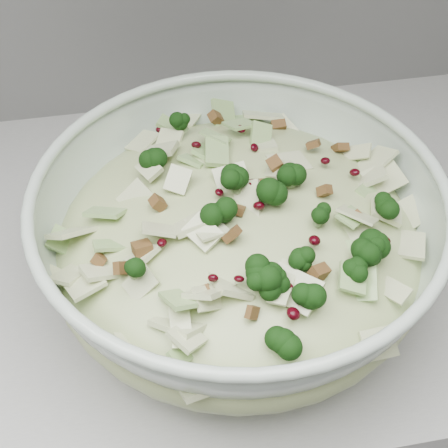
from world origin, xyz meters
The scene contains 3 objects.
counter centered at (0.00, 1.70, 0.45)m, with size 3.60×0.60×0.90m, color #ABABA7.
mixing_bowl centered at (-0.41, 1.60, 0.98)m, with size 0.49×0.49×0.16m.
salad centered at (-0.41, 1.60, 1.01)m, with size 0.39×0.39×0.16m.
Camera 1 is at (-0.50, 1.19, 1.46)m, focal length 50.00 mm.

